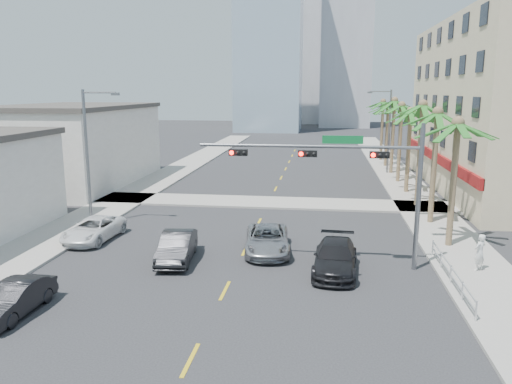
{
  "coord_description": "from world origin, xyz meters",
  "views": [
    {
      "loc": [
        4.27,
        -16.93,
        8.95
      ],
      "look_at": [
        0.69,
        9.44,
        3.5
      ],
      "focal_mm": 35.0,
      "sensor_mm": 36.0,
      "label": 1
    }
  ],
  "objects_px": {
    "car_lane_left": "(177,247)",
    "car_parked_far": "(94,229)",
    "pedestrian": "(480,252)",
    "car_lane_center": "(267,240)",
    "car_lane_right": "(335,257)",
    "car_parked_mid": "(15,299)",
    "traffic_signal_mast": "(354,170)"
  },
  "relations": [
    {
      "from": "car_parked_far",
      "to": "car_lane_left",
      "type": "bearing_deg",
      "value": -22.19
    },
    {
      "from": "car_parked_mid",
      "to": "car_parked_far",
      "type": "bearing_deg",
      "value": 99.71
    },
    {
      "from": "car_lane_left",
      "to": "car_lane_center",
      "type": "height_order",
      "value": "car_lane_left"
    },
    {
      "from": "car_parked_far",
      "to": "pedestrian",
      "type": "height_order",
      "value": "pedestrian"
    },
    {
      "from": "traffic_signal_mast",
      "to": "car_lane_right",
      "type": "bearing_deg",
      "value": -132.98
    },
    {
      "from": "car_lane_left",
      "to": "car_lane_right",
      "type": "distance_m",
      "value": 8.35
    },
    {
      "from": "car_lane_left",
      "to": "pedestrian",
      "type": "bearing_deg",
      "value": -5.68
    },
    {
      "from": "car_lane_right",
      "to": "car_lane_center",
      "type": "bearing_deg",
      "value": 148.33
    },
    {
      "from": "car_lane_left",
      "to": "pedestrian",
      "type": "relative_size",
      "value": 2.5
    },
    {
      "from": "car_lane_left",
      "to": "pedestrian",
      "type": "height_order",
      "value": "pedestrian"
    },
    {
      "from": "traffic_signal_mast",
      "to": "pedestrian",
      "type": "distance_m",
      "value": 7.45
    },
    {
      "from": "car_parked_mid",
      "to": "car_lane_right",
      "type": "relative_size",
      "value": 0.79
    },
    {
      "from": "car_parked_mid",
      "to": "car_parked_far",
      "type": "relative_size",
      "value": 0.83
    },
    {
      "from": "car_lane_right",
      "to": "car_parked_mid",
      "type": "bearing_deg",
      "value": -149.29
    },
    {
      "from": "car_parked_far",
      "to": "pedestrian",
      "type": "xyz_separation_m",
      "value": [
        21.48,
        -2.68,
        0.39
      ]
    },
    {
      "from": "car_lane_center",
      "to": "car_lane_right",
      "type": "distance_m",
      "value": 4.56
    },
    {
      "from": "car_parked_far",
      "to": "pedestrian",
      "type": "distance_m",
      "value": 21.65
    },
    {
      "from": "pedestrian",
      "to": "traffic_signal_mast",
      "type": "bearing_deg",
      "value": -41.97
    },
    {
      "from": "car_parked_mid",
      "to": "car_lane_left",
      "type": "xyz_separation_m",
      "value": [
        4.63,
        7.19,
        0.09
      ]
    },
    {
      "from": "car_parked_far",
      "to": "car_parked_mid",
      "type": "bearing_deg",
      "value": -78.3
    },
    {
      "from": "car_parked_far",
      "to": "car_lane_center",
      "type": "xyz_separation_m",
      "value": [
        10.68,
        -0.85,
        0.04
      ]
    },
    {
      "from": "car_lane_left",
      "to": "pedestrian",
      "type": "xyz_separation_m",
      "value": [
        15.4,
        0.25,
        0.31
      ]
    },
    {
      "from": "traffic_signal_mast",
      "to": "car_lane_left",
      "type": "xyz_separation_m",
      "value": [
        -9.11,
        -0.29,
        -4.3
      ]
    },
    {
      "from": "car_lane_center",
      "to": "traffic_signal_mast",
      "type": "bearing_deg",
      "value": -28.43
    },
    {
      "from": "car_lane_right",
      "to": "car_parked_far",
      "type": "bearing_deg",
      "value": 169.99
    },
    {
      "from": "car_parked_far",
      "to": "car_lane_right",
      "type": "bearing_deg",
      "value": -10.03
    },
    {
      "from": "car_lane_right",
      "to": "car_lane_left",
      "type": "bearing_deg",
      "value": 179.8
    },
    {
      "from": "car_parked_mid",
      "to": "pedestrian",
      "type": "height_order",
      "value": "pedestrian"
    },
    {
      "from": "car_parked_far",
      "to": "car_lane_center",
      "type": "bearing_deg",
      "value": -1.0
    },
    {
      "from": "car_lane_right",
      "to": "pedestrian",
      "type": "height_order",
      "value": "pedestrian"
    },
    {
      "from": "car_lane_left",
      "to": "car_parked_far",
      "type": "bearing_deg",
      "value": 147.66
    },
    {
      "from": "car_lane_center",
      "to": "pedestrian",
      "type": "distance_m",
      "value": 10.95
    }
  ]
}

